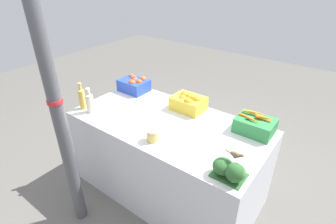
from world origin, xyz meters
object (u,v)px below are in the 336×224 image
at_px(orange_crate, 189,102).
at_px(juice_bottle_cloudy, 90,102).
at_px(juice_bottle_golden, 82,98).
at_px(carrot_crate, 255,125).
at_px(broccoli_pile, 231,170).
at_px(sparrow_bird, 236,154).
at_px(support_pole, 58,114).
at_px(pickle_jar, 152,135).
at_px(apple_crate, 134,84).

distance_m(orange_crate, juice_bottle_cloudy, 0.95).
bearing_deg(juice_bottle_golden, carrot_crate, 22.03).
relative_size(broccoli_pile, sparrow_bird, 1.71).
relative_size(carrot_crate, broccoli_pile, 1.34).
bearing_deg(support_pole, broccoli_pile, 19.11).
height_order(support_pole, pickle_jar, support_pole).
xyz_separation_m(apple_crate, orange_crate, (0.73, -0.01, 0.00)).
distance_m(juice_bottle_golden, juice_bottle_cloudy, 0.12).
distance_m(support_pole, carrot_crate, 1.59).
bearing_deg(sparrow_bird, pickle_jar, -179.33).
height_order(broccoli_pile, sparrow_bird, sparrow_bird).
height_order(carrot_crate, juice_bottle_cloudy, juice_bottle_cloudy).
distance_m(apple_crate, carrot_crate, 1.40).
relative_size(juice_bottle_golden, juice_bottle_cloudy, 1.09).
relative_size(support_pole, broccoli_pile, 9.58).
relative_size(carrot_crate, pickle_jar, 2.94).
distance_m(orange_crate, juice_bottle_golden, 1.04).
relative_size(apple_crate, sparrow_bird, 2.30).
relative_size(apple_crate, pickle_jar, 2.94).
bearing_deg(support_pole, orange_crate, 65.85).
bearing_deg(juice_bottle_cloudy, carrot_crate, 23.68).
xyz_separation_m(juice_bottle_golden, sparrow_bird, (1.60, 0.01, 0.06)).
relative_size(support_pole, sparrow_bird, 16.41).
bearing_deg(juice_bottle_golden, sparrow_bird, 0.34).
bearing_deg(juice_bottle_cloudy, orange_crate, 39.97).
height_order(broccoli_pile, pickle_jar, broccoli_pile).
bearing_deg(orange_crate, juice_bottle_golden, -144.16).
bearing_deg(juice_bottle_cloudy, sparrow_bird, 0.37).
distance_m(broccoli_pile, pickle_jar, 0.69).
relative_size(juice_bottle_cloudy, pickle_jar, 2.36).
xyz_separation_m(carrot_crate, juice_bottle_golden, (-1.51, -0.61, 0.04)).
distance_m(broccoli_pile, sparrow_bird, 0.11).
relative_size(orange_crate, pickle_jar, 2.94).
bearing_deg(carrot_crate, sparrow_bird, -82.18).
bearing_deg(pickle_jar, broccoli_pile, -2.36).
distance_m(apple_crate, orange_crate, 0.73).
bearing_deg(apple_crate, sparrow_bird, -22.27).
relative_size(carrot_crate, juice_bottle_golden, 1.15).
bearing_deg(pickle_jar, support_pole, -139.72).
height_order(apple_crate, sparrow_bird, sparrow_bird).
xyz_separation_m(support_pole, carrot_crate, (1.15, 1.07, -0.20)).
bearing_deg(apple_crate, carrot_crate, -0.15).
height_order(support_pole, apple_crate, support_pole).
bearing_deg(carrot_crate, orange_crate, -179.80).
height_order(carrot_crate, juice_bottle_golden, juice_bottle_golden).
height_order(carrot_crate, broccoli_pile, carrot_crate).
bearing_deg(apple_crate, orange_crate, -0.47).
height_order(orange_crate, juice_bottle_golden, juice_bottle_golden).
relative_size(apple_crate, juice_bottle_golden, 1.15).
bearing_deg(pickle_jar, juice_bottle_golden, 179.54).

